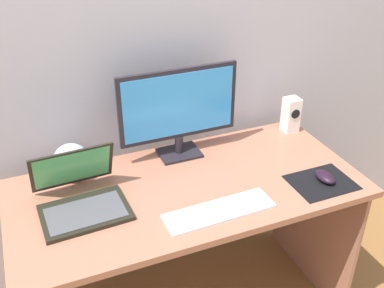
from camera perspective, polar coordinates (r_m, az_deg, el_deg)
name	(u,v)px	position (r m, az deg, el deg)	size (l,w,h in m)	color
wall_back	(150,32)	(1.95, -5.26, 13.77)	(6.00, 0.04, 2.50)	#A9A8B4
desk	(188,216)	(1.92, -0.52, -8.98)	(1.40, 0.66, 0.74)	#9E634C
monitor	(179,109)	(1.92, -1.68, 4.35)	(0.52, 0.14, 0.40)	black
speaker_right	(291,115)	(2.23, 12.25, 3.59)	(0.07, 0.07, 0.17)	white
laptop	(81,197)	(1.74, -13.73, -6.46)	(0.33, 0.33, 0.21)	black
fishbowl	(71,162)	(1.91, -14.83, -2.14)	(0.15, 0.15, 0.15)	silver
keyboard_external	(219,211)	(1.70, 3.43, -8.35)	(0.42, 0.12, 0.01)	white
mousepad	(321,182)	(1.92, 15.86, -4.63)	(0.25, 0.20, 0.00)	black
mouse	(325,177)	(1.92, 16.29, -3.97)	(0.06, 0.10, 0.04)	black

